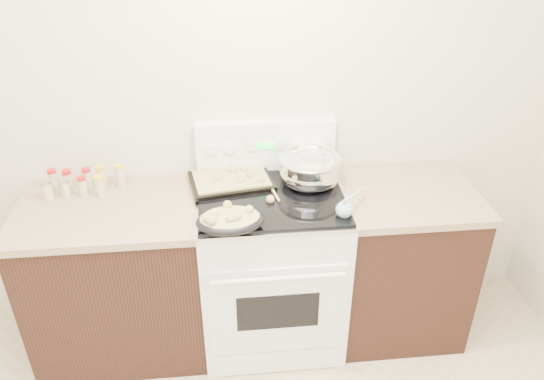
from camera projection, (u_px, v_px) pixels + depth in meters
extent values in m
cube|color=beige|center=(198.00, 97.00, 2.79)|extent=(4.00, 0.05, 2.70)
cube|color=black|center=(121.00, 280.00, 2.91)|extent=(0.90, 0.64, 0.88)
cube|color=brown|center=(108.00, 210.00, 2.68)|extent=(0.93, 0.67, 0.04)
cube|color=black|center=(397.00, 262.00, 3.05)|extent=(0.70, 0.64, 0.88)
cube|color=brown|center=(407.00, 193.00, 2.82)|extent=(0.73, 0.67, 0.04)
cube|color=white|center=(271.00, 268.00, 2.97)|extent=(0.76, 0.66, 0.92)
cube|color=white|center=(278.00, 311.00, 2.68)|extent=(0.70, 0.01, 0.55)
cube|color=black|center=(278.00, 312.00, 2.68)|extent=(0.42, 0.01, 0.22)
cylinder|color=white|center=(279.00, 279.00, 2.52)|extent=(0.65, 0.02, 0.02)
cube|color=white|center=(277.00, 362.00, 2.87)|extent=(0.70, 0.01, 0.14)
cube|color=silver|center=(271.00, 197.00, 2.73)|extent=(0.78, 0.68, 0.01)
cube|color=black|center=(271.00, 195.00, 2.72)|extent=(0.74, 0.64, 0.01)
cube|color=white|center=(266.00, 145.00, 2.90)|extent=(0.76, 0.07, 0.28)
cylinder|color=white|center=(210.00, 149.00, 2.83)|extent=(0.06, 0.02, 0.06)
cylinder|color=white|center=(229.00, 148.00, 2.84)|extent=(0.06, 0.02, 0.06)
cylinder|color=white|center=(303.00, 145.00, 2.87)|extent=(0.06, 0.02, 0.06)
cylinder|color=white|center=(321.00, 144.00, 2.88)|extent=(0.06, 0.02, 0.06)
cube|color=#19E533|center=(266.00, 146.00, 2.86)|extent=(0.09, 0.00, 0.04)
cube|color=silver|center=(251.00, 147.00, 2.85)|extent=(0.05, 0.00, 0.05)
cube|color=silver|center=(281.00, 146.00, 2.86)|extent=(0.05, 0.00, 0.05)
ellipsoid|color=silver|center=(309.00, 172.00, 2.80)|extent=(0.42, 0.42, 0.19)
cylinder|color=silver|center=(309.00, 182.00, 2.82)|extent=(0.18, 0.18, 0.01)
torus|color=silver|center=(310.00, 159.00, 2.76)|extent=(0.33, 0.33, 0.02)
cylinder|color=silver|center=(310.00, 168.00, 2.78)|extent=(0.31, 0.31, 0.11)
cylinder|color=brown|center=(310.00, 161.00, 2.76)|extent=(0.29, 0.29, 0.00)
cube|color=beige|center=(298.00, 158.00, 2.78)|extent=(0.03, 0.03, 0.02)
cube|color=beige|center=(318.00, 169.00, 2.67)|extent=(0.03, 0.03, 0.02)
cube|color=beige|center=(299.00, 150.00, 2.85)|extent=(0.02, 0.02, 0.02)
cube|color=beige|center=(293.00, 158.00, 2.77)|extent=(0.03, 0.03, 0.02)
cube|color=beige|center=(293.00, 153.00, 2.82)|extent=(0.03, 0.03, 0.02)
cube|color=beige|center=(304.00, 161.00, 2.74)|extent=(0.04, 0.04, 0.03)
cube|color=beige|center=(319.00, 168.00, 2.68)|extent=(0.02, 0.02, 0.02)
cube|color=beige|center=(307.00, 154.00, 2.81)|extent=(0.04, 0.04, 0.03)
cube|color=beige|center=(294.00, 162.00, 2.73)|extent=(0.03, 0.03, 0.02)
cube|color=beige|center=(318.00, 151.00, 2.85)|extent=(0.02, 0.02, 0.02)
cube|color=beige|center=(316.00, 169.00, 2.67)|extent=(0.03, 0.03, 0.03)
cube|color=beige|center=(320.00, 167.00, 2.69)|extent=(0.03, 0.03, 0.02)
cube|color=beige|center=(331.00, 166.00, 2.70)|extent=(0.04, 0.04, 0.02)
cube|color=beige|center=(329.00, 166.00, 2.70)|extent=(0.03, 0.03, 0.02)
cube|color=beige|center=(326.00, 159.00, 2.77)|extent=(0.03, 0.03, 0.02)
cube|color=beige|center=(320.00, 158.00, 2.78)|extent=(0.02, 0.02, 0.02)
cube|color=beige|center=(301.00, 151.00, 2.85)|extent=(0.03, 0.03, 0.02)
cube|color=beige|center=(318.00, 152.00, 2.84)|extent=(0.03, 0.03, 0.02)
ellipsoid|color=black|center=(230.00, 221.00, 2.44)|extent=(0.33, 0.24, 0.08)
ellipsoid|color=tan|center=(230.00, 218.00, 2.44)|extent=(0.30, 0.22, 0.06)
sphere|color=tan|center=(236.00, 216.00, 2.39)|extent=(0.05, 0.05, 0.05)
sphere|color=tan|center=(227.00, 205.00, 2.48)|extent=(0.04, 0.04, 0.04)
sphere|color=tan|center=(249.00, 209.00, 2.44)|extent=(0.04, 0.04, 0.04)
sphere|color=tan|center=(237.00, 214.00, 2.41)|extent=(0.04, 0.04, 0.04)
sphere|color=tan|center=(230.00, 219.00, 2.37)|extent=(0.04, 0.04, 0.04)
sphere|color=tan|center=(211.00, 220.00, 2.36)|extent=(0.05, 0.05, 0.05)
sphere|color=tan|center=(207.00, 218.00, 2.38)|extent=(0.04, 0.04, 0.04)
sphere|color=tan|center=(214.00, 214.00, 2.41)|extent=(0.05, 0.05, 0.05)
cube|color=black|center=(231.00, 181.00, 2.82)|extent=(0.47, 0.36, 0.02)
cube|color=tan|center=(231.00, 179.00, 2.82)|extent=(0.42, 0.32, 0.02)
sphere|color=tan|center=(261.00, 180.00, 2.78)|extent=(0.04, 0.04, 0.04)
sphere|color=tan|center=(233.00, 170.00, 2.87)|extent=(0.04, 0.04, 0.04)
sphere|color=tan|center=(240.00, 181.00, 2.77)|extent=(0.03, 0.03, 0.03)
sphere|color=tan|center=(243.00, 177.00, 2.80)|extent=(0.04, 0.04, 0.04)
sphere|color=tan|center=(230.00, 169.00, 2.88)|extent=(0.04, 0.04, 0.04)
sphere|color=tan|center=(243.00, 179.00, 2.79)|extent=(0.04, 0.04, 0.04)
sphere|color=tan|center=(244.00, 170.00, 2.88)|extent=(0.03, 0.03, 0.03)
sphere|color=tan|center=(218.00, 178.00, 2.80)|extent=(0.03, 0.03, 0.03)
sphere|color=tan|center=(209.00, 170.00, 2.88)|extent=(0.03, 0.03, 0.03)
sphere|color=tan|center=(250.00, 175.00, 2.83)|extent=(0.04, 0.04, 0.04)
cylinder|color=tan|center=(272.00, 189.00, 2.75)|extent=(0.06, 0.24, 0.01)
sphere|color=tan|center=(270.00, 199.00, 2.66)|extent=(0.04, 0.04, 0.04)
sphere|color=#89C6CC|center=(344.00, 210.00, 2.54)|extent=(0.08, 0.08, 0.08)
cylinder|color=#89C6CC|center=(354.00, 195.00, 2.61)|extent=(0.18, 0.22, 0.07)
cylinder|color=#BFB28C|center=(54.00, 182.00, 2.78)|extent=(0.04, 0.04, 0.11)
cylinder|color=#B21414|center=(51.00, 171.00, 2.75)|extent=(0.04, 0.04, 0.02)
cylinder|color=#BFB28C|center=(69.00, 182.00, 2.79)|extent=(0.05, 0.05, 0.10)
cylinder|color=#B21414|center=(66.00, 172.00, 2.76)|extent=(0.05, 0.05, 0.02)
cylinder|color=#BFB28C|center=(88.00, 180.00, 2.80)|extent=(0.04, 0.04, 0.10)
cylinder|color=#B21414|center=(86.00, 170.00, 2.77)|extent=(0.04, 0.04, 0.02)
cylinder|color=#BFB28C|center=(102.00, 178.00, 2.80)|extent=(0.05, 0.05, 0.11)
cylinder|color=gold|center=(100.00, 168.00, 2.77)|extent=(0.05, 0.05, 0.02)
cylinder|color=#BFB28C|center=(120.00, 177.00, 2.82)|extent=(0.04, 0.04, 0.11)
cylinder|color=gold|center=(119.00, 166.00, 2.78)|extent=(0.05, 0.05, 0.02)
cylinder|color=#BFB28C|center=(48.00, 191.00, 2.71)|extent=(0.05, 0.05, 0.09)
cylinder|color=#B2B2B7|center=(46.00, 182.00, 2.68)|extent=(0.05, 0.05, 0.02)
cylinder|color=#BFB28C|center=(66.00, 190.00, 2.73)|extent=(0.04, 0.04, 0.09)
cylinder|color=#B2B2B7|center=(64.00, 181.00, 2.70)|extent=(0.04, 0.04, 0.02)
cylinder|color=#BFB28C|center=(83.00, 188.00, 2.73)|extent=(0.04, 0.04, 0.10)
cylinder|color=#B21414|center=(81.00, 178.00, 2.70)|extent=(0.04, 0.04, 0.02)
cylinder|color=#BFB28C|center=(100.00, 188.00, 2.73)|extent=(0.05, 0.05, 0.10)
cylinder|color=gold|center=(98.00, 178.00, 2.70)|extent=(0.05, 0.05, 0.02)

